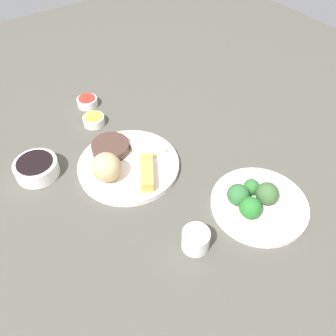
{
  "coord_description": "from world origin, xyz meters",
  "views": [
    {
      "loc": [
        -0.54,
        0.3,
        0.68
      ],
      "look_at": [
        -0.06,
        -0.04,
        0.06
      ],
      "focal_mm": 37.47,
      "sensor_mm": 36.0,
      "label": 1
    }
  ],
  "objects": [
    {
      "name": "broccoli_floret_2",
      "position": [
        -0.22,
        -0.12,
        0.06
      ],
      "size": [
        0.05,
        0.05,
        0.05
      ],
      "primitive_type": "sphere",
      "color": "#2B6231",
      "rests_on": "broccoli_plate"
    },
    {
      "name": "broccoli_floret_1",
      "position": [
        -0.26,
        -0.12,
        0.06
      ],
      "size": [
        0.05,
        0.05,
        0.05
      ],
      "primitive_type": "sphere",
      "color": "#266D28",
      "rests_on": "broccoli_plate"
    },
    {
      "name": "main_plate",
      "position": [
        0.03,
        0.02,
        0.03
      ],
      "size": [
        0.26,
        0.26,
        0.02
      ],
      "primitive_type": "cylinder",
      "color": "white",
      "rests_on": "tabletop"
    },
    {
      "name": "soy_sauce_bowl",
      "position": [
        0.14,
        0.22,
        0.04
      ],
      "size": [
        0.11,
        0.11,
        0.04
      ],
      "primitive_type": "cylinder",
      "color": "white",
      "rests_on": "tabletop"
    },
    {
      "name": "sauce_ramekin_hot_mustard_liquid",
      "position": [
        0.24,
        0.02,
        0.05
      ],
      "size": [
        0.05,
        0.05,
        0.0
      ],
      "primitive_type": "cylinder",
      "color": "gold",
      "rests_on": "sauce_ramekin_hot_mustard"
    },
    {
      "name": "sauce_ramekin_hot_mustard",
      "position": [
        0.24,
        0.02,
        0.03
      ],
      "size": [
        0.06,
        0.06,
        0.02
      ],
      "primitive_type": "cylinder",
      "color": "white",
      "rests_on": "tabletop"
    },
    {
      "name": "spring_roll",
      "position": [
        -0.04,
        0.01,
        0.05
      ],
      "size": [
        0.11,
        0.08,
        0.03
      ],
      "primitive_type": "cube",
      "rotation": [
        0.0,
        0.0,
        2.59
      ],
      "color": "gold",
      "rests_on": "main_plate"
    },
    {
      "name": "tabletop",
      "position": [
        0.0,
        0.0,
        0.01
      ],
      "size": [
        2.2,
        2.2,
        0.02
      ],
      "primitive_type": "cube",
      "color": "#49473F",
      "rests_on": "ground"
    },
    {
      "name": "broccoli_floret_0",
      "position": [
        -0.26,
        -0.18,
        0.06
      ],
      "size": [
        0.05,
        0.05,
        0.05
      ],
      "primitive_type": "sphere",
      "color": "#375A2E",
      "rests_on": "broccoli_plate"
    },
    {
      "name": "rice_scoop",
      "position": [
        0.02,
        0.09,
        0.07
      ],
      "size": [
        0.07,
        0.07,
        0.07
      ],
      "primitive_type": "sphere",
      "color": "tan",
      "rests_on": "main_plate"
    },
    {
      "name": "sauce_ramekin_sweet_and_sour_liquid",
      "position": [
        0.34,
        -0.01,
        0.05
      ],
      "size": [
        0.05,
        0.05,
        0.0
      ],
      "primitive_type": "cylinder",
      "color": "red",
      "rests_on": "sauce_ramekin_sweet_and_sour"
    },
    {
      "name": "soy_sauce_bowl_liquid",
      "position": [
        0.14,
        0.22,
        0.06
      ],
      "size": [
        0.09,
        0.09,
        0.0
      ],
      "primitive_type": "cylinder",
      "color": "black",
      "rests_on": "soy_sauce_bowl"
    },
    {
      "name": "stir_fry_heap",
      "position": [
        0.1,
        0.04,
        0.05
      ],
      "size": [
        0.1,
        0.1,
        0.02
      ],
      "primitive_type": "cylinder",
      "color": "#452F26",
      "rests_on": "main_plate"
    },
    {
      "name": "teacup",
      "position": [
        -0.25,
        0.02,
        0.04
      ],
      "size": [
        0.06,
        0.06,
        0.05
      ],
      "primitive_type": "cylinder",
      "color": "white",
      "rests_on": "tabletop"
    },
    {
      "name": "broccoli_floret_3",
      "position": [
        -0.22,
        -0.17,
        0.05
      ],
      "size": [
        0.04,
        0.04,
        0.04
      ],
      "primitive_type": "sphere",
      "color": "#2A662B",
      "rests_on": "broccoli_plate"
    },
    {
      "name": "broccoli_plate",
      "position": [
        -0.25,
        -0.16,
        0.03
      ],
      "size": [
        0.23,
        0.23,
        0.01
      ],
      "primitive_type": "cylinder",
      "color": "white",
      "rests_on": "tabletop"
    },
    {
      "name": "crab_rangoon_wonton",
      "position": [
        0.05,
        -0.04,
        0.04
      ],
      "size": [
        0.08,
        0.08,
        0.02
      ],
      "primitive_type": "cube",
      "rotation": [
        0.0,
        0.0,
        -0.1
      ],
      "color": "beige",
      "rests_on": "main_plate"
    },
    {
      "name": "sauce_ramekin_sweet_and_sour",
      "position": [
        0.34,
        -0.01,
        0.03
      ],
      "size": [
        0.06,
        0.06,
        0.02
      ],
      "primitive_type": "cylinder",
      "color": "white",
      "rests_on": "tabletop"
    }
  ]
}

